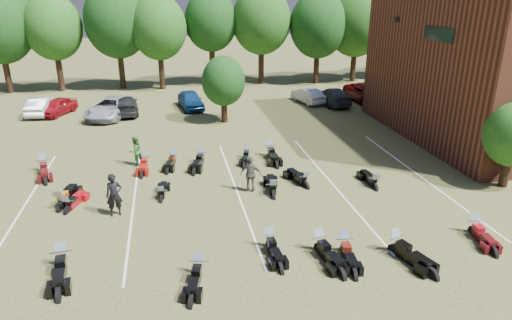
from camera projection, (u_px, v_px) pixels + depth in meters
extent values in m
plane|color=brown|center=(312.00, 213.00, 20.62)|extent=(160.00, 160.00, 0.00)
imported|color=maroon|center=(57.00, 107.00, 36.14)|extent=(2.99, 4.13, 1.31)
imported|color=silver|center=(42.00, 106.00, 36.17)|extent=(1.80, 4.35, 1.40)
imported|color=#999BA2|center=(111.00, 108.00, 35.44)|extent=(4.02, 5.94, 1.51)
imported|color=black|center=(125.00, 105.00, 36.42)|extent=(2.40, 4.99, 1.40)
imported|color=navy|center=(191.00, 100.00, 37.96)|extent=(2.28, 4.46, 1.45)
imported|color=#A9AAA5|center=(308.00, 95.00, 39.85)|extent=(2.21, 4.14, 1.30)
imported|color=#5E0508|center=(368.00, 93.00, 40.08)|extent=(2.88, 5.77, 1.57)
imported|color=#333438|center=(333.00, 96.00, 39.27)|extent=(2.04, 4.92, 1.42)
imported|color=black|center=(114.00, 195.00, 20.10)|extent=(0.79, 0.60, 1.96)
imported|color=#2F6927|center=(135.00, 151.00, 25.83)|extent=(1.05, 1.04, 1.71)
imported|color=#514C46|center=(251.00, 174.00, 22.47)|extent=(1.17, 0.82, 1.85)
cube|color=black|center=(396.00, 19.00, 30.61)|extent=(0.30, 0.40, 0.30)
cube|color=black|center=(438.00, 34.00, 26.23)|extent=(0.06, 3.00, 0.80)
cylinder|color=black|center=(4.00, 72.00, 42.70)|extent=(0.58, 0.58, 4.08)
cylinder|color=black|center=(61.00, 70.00, 43.60)|extent=(0.58, 0.58, 4.08)
ellipsoid|color=#1E4C19|center=(53.00, 24.00, 42.06)|extent=(6.00, 6.00, 6.90)
cylinder|color=black|center=(115.00, 69.00, 44.49)|extent=(0.57, 0.58, 4.08)
ellipsoid|color=#1E4C19|center=(110.00, 23.00, 42.96)|extent=(6.00, 6.00, 6.90)
cylinder|color=black|center=(167.00, 67.00, 45.39)|extent=(0.57, 0.58, 4.08)
ellipsoid|color=#1E4C19|center=(164.00, 22.00, 43.86)|extent=(6.00, 6.00, 6.90)
cylinder|color=black|center=(217.00, 66.00, 46.29)|extent=(0.58, 0.58, 4.08)
ellipsoid|color=#1E4C19|center=(215.00, 22.00, 44.75)|extent=(6.00, 6.00, 6.90)
cylinder|color=black|center=(265.00, 64.00, 47.19)|extent=(0.57, 0.58, 4.08)
ellipsoid|color=#1E4C19|center=(265.00, 21.00, 45.65)|extent=(6.00, 6.00, 6.90)
cylinder|color=black|center=(311.00, 63.00, 48.08)|extent=(0.57, 0.58, 4.08)
ellipsoid|color=#1E4C19|center=(313.00, 20.00, 46.55)|extent=(6.00, 6.00, 6.90)
cylinder|color=black|center=(356.00, 61.00, 48.98)|extent=(0.57, 0.58, 4.08)
ellipsoid|color=#1E4C19|center=(359.00, 19.00, 47.45)|extent=(6.00, 6.00, 6.90)
cylinder|color=black|center=(399.00, 60.00, 49.88)|extent=(0.58, 0.58, 4.08)
ellipsoid|color=#1E4C19|center=(403.00, 19.00, 48.34)|extent=(6.00, 6.00, 6.90)
cylinder|color=black|center=(440.00, 58.00, 50.78)|extent=(0.58, 0.58, 4.08)
ellipsoid|color=#1E4C19|center=(446.00, 18.00, 49.24)|extent=(6.00, 6.00, 6.90)
cylinder|color=black|center=(505.00, 170.00, 23.11)|extent=(0.24, 0.24, 1.71)
cylinder|color=black|center=(224.00, 109.00, 34.13)|extent=(0.24, 0.24, 1.90)
sphere|color=#1E4C19|center=(223.00, 81.00, 33.36)|extent=(3.20, 3.20, 3.20)
cube|color=silver|center=(23.00, 208.00, 21.03)|extent=(0.10, 14.00, 0.01)
cube|color=silver|center=(134.00, 199.00, 21.93)|extent=(0.10, 14.00, 0.01)
cube|color=silver|center=(237.00, 191.00, 22.83)|extent=(0.10, 14.00, 0.01)
cube|color=silver|center=(332.00, 183.00, 23.72)|extent=(0.10, 14.00, 0.01)
cube|color=silver|center=(420.00, 176.00, 24.62)|extent=(0.10, 14.00, 0.01)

